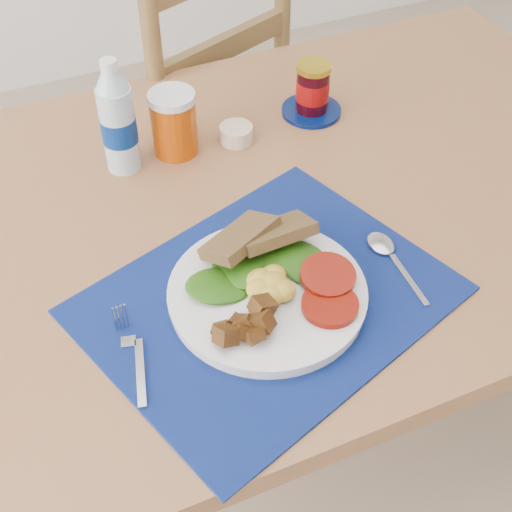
{
  "coord_description": "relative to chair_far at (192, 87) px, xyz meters",
  "views": [
    {
      "loc": [
        -0.4,
        -0.62,
        1.52
      ],
      "look_at": [
        -0.11,
        0.04,
        0.8
      ],
      "focal_mm": 50.0,
      "sensor_mm": 36.0,
      "label": 1
    }
  ],
  "objects": [
    {
      "name": "juice_glass",
      "position": [
        -0.18,
        -0.43,
        0.21
      ],
      "size": [
        0.08,
        0.08,
        0.11
      ],
      "primitive_type": "cylinder",
      "color": "#B03E04",
      "rests_on": "table"
    },
    {
      "name": "water_bottle",
      "position": [
        -0.27,
        -0.44,
        0.25
      ],
      "size": [
        0.06,
        0.06,
        0.21
      ],
      "color": "#ADBFCC",
      "rests_on": "table"
    },
    {
      "name": "ground",
      "position": [
        -0.06,
        -0.82,
        -0.59
      ],
      "size": [
        4.0,
        4.0,
        0.0
      ],
      "primitive_type": "plane",
      "color": "tan",
      "rests_on": "ground"
    },
    {
      "name": "fork",
      "position": [
        -0.38,
        -0.84,
        0.17
      ],
      "size": [
        0.04,
        0.16,
        0.0
      ],
      "rotation": [
        0.0,
        0.0,
        -0.25
      ],
      "color": "#B2B5BA",
      "rests_on": "placemat"
    },
    {
      "name": "spoon",
      "position": [
        0.03,
        -0.82,
        0.17
      ],
      "size": [
        0.04,
        0.16,
        0.0
      ],
      "rotation": [
        0.0,
        0.0,
        -0.06
      ],
      "color": "#B2B5BA",
      "rests_on": "placemat"
    },
    {
      "name": "breakfast_plate",
      "position": [
        -0.18,
        -0.83,
        0.18
      ],
      "size": [
        0.28,
        0.28,
        0.07
      ],
      "rotation": [
        0.0,
        0.0,
        0.3
      ],
      "color": "silver",
      "rests_on": "placemat"
    },
    {
      "name": "placemat",
      "position": [
        -0.17,
        -0.82,
        0.16
      ],
      "size": [
        0.59,
        0.52,
        0.0
      ],
      "primitive_type": "cube",
      "rotation": [
        0.0,
        0.0,
        0.32
      ],
      "color": "black",
      "rests_on": "table"
    },
    {
      "name": "chair_far",
      "position": [
        0.0,
        0.0,
        0.0
      ],
      "size": [
        0.56,
        0.55,
        1.17
      ],
      "rotation": [
        0.0,
        0.0,
        3.52
      ],
      "color": "brown",
      "rests_on": "ground"
    },
    {
      "name": "table",
      "position": [
        -0.06,
        -0.62,
        0.08
      ],
      "size": [
        1.4,
        0.9,
        0.75
      ],
      "color": "brown",
      "rests_on": "ground"
    },
    {
      "name": "ramekin",
      "position": [
        -0.07,
        -0.45,
        0.17
      ],
      "size": [
        0.06,
        0.06,
        0.03
      ],
      "primitive_type": "cylinder",
      "color": "beige",
      "rests_on": "table"
    },
    {
      "name": "jam_on_saucer",
      "position": [
        0.1,
        -0.42,
        0.21
      ],
      "size": [
        0.11,
        0.11,
        0.1
      ],
      "color": "#041348",
      "rests_on": "table"
    }
  ]
}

